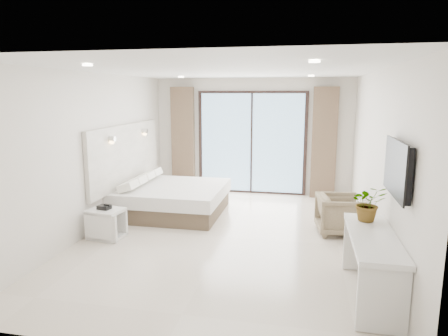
{
  "coord_description": "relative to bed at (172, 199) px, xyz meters",
  "views": [
    {
      "loc": [
        1.24,
        -6.19,
        2.36
      ],
      "look_at": [
        -0.12,
        0.4,
        1.09
      ],
      "focal_mm": 32.0,
      "sensor_mm": 36.0,
      "label": 1
    }
  ],
  "objects": [
    {
      "name": "armchair",
      "position": [
        3.17,
        -0.54,
        0.07
      ],
      "size": [
        0.75,
        0.79,
        0.73
      ],
      "primitive_type": "imported",
      "rotation": [
        0.0,
        0.0,
        1.7
      ],
      "color": "#837556",
      "rests_on": "ground"
    },
    {
      "name": "nightstand",
      "position": [
        -0.6,
        -1.55,
        -0.05
      ],
      "size": [
        0.59,
        0.51,
        0.48
      ],
      "rotation": [
        0.0,
        0.0,
        -0.14
      ],
      "color": "white",
      "rests_on": "ground"
    },
    {
      "name": "ground",
      "position": [
        1.32,
        -1.11,
        -0.29
      ],
      "size": [
        6.2,
        6.2,
        0.0
      ],
      "primitive_type": "plane",
      "color": "beige",
      "rests_on": "ground"
    },
    {
      "name": "console_desk",
      "position": [
        3.36,
        -2.73,
        0.27
      ],
      "size": [
        0.51,
        1.63,
        0.77
      ],
      "color": "white",
      "rests_on": "ground"
    },
    {
      "name": "phone",
      "position": [
        -0.63,
        -1.54,
        0.23
      ],
      "size": [
        0.22,
        0.18,
        0.07
      ],
      "primitive_type": "cube",
      "rotation": [
        0.0,
        0.0,
        -0.16
      ],
      "color": "black",
      "rests_on": "nightstand"
    },
    {
      "name": "plant",
      "position": [
        3.36,
        -2.21,
        0.66
      ],
      "size": [
        0.48,
        0.52,
        0.36
      ],
      "primitive_type": "imported",
      "rotation": [
        0.0,
        0.0,
        0.15
      ],
      "color": "#33662D",
      "rests_on": "console_desk"
    },
    {
      "name": "room_shell",
      "position": [
        1.12,
        -0.28,
        1.29
      ],
      "size": [
        4.62,
        6.22,
        2.72
      ],
      "color": "silver",
      "rests_on": "ground"
    },
    {
      "name": "bed",
      "position": [
        0.0,
        0.0,
        0.0
      ],
      "size": [
        1.98,
        1.89,
        0.69
      ],
      "color": "brown",
      "rests_on": "ground"
    }
  ]
}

